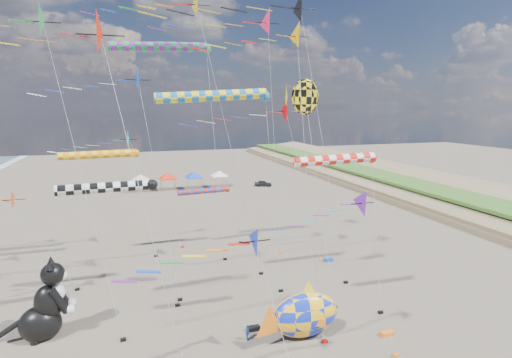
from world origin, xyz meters
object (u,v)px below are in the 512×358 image
at_px(cat_inflatable, 43,299).
at_px(fish_inflatable, 304,315).
at_px(person_adult, 314,323).
at_px(child_blue, 248,333).
at_px(child_green, 286,328).
at_px(parked_car, 263,183).

xyz_separation_m(cat_inflatable, fish_inflatable, (16.83, -5.53, -1.12)).
xyz_separation_m(cat_inflatable, person_adult, (17.75, -5.25, -2.04)).
bearing_deg(child_blue, child_green, -67.92).
bearing_deg(fish_inflatable, child_blue, 167.03).
distance_m(cat_inflatable, parked_car, 55.61).
bearing_deg(parked_car, child_green, -174.88).
distance_m(fish_inflatable, person_adult, 1.33).
xyz_separation_m(person_adult, parked_car, (13.77, 51.01, -0.19)).
xyz_separation_m(child_blue, parked_car, (18.46, 50.41, 0.03)).
bearing_deg(fish_inflatable, child_green, 148.75).
distance_m(cat_inflatable, person_adult, 18.62).
bearing_deg(cat_inflatable, child_green, -19.97).
relative_size(person_adult, child_blue, 1.38).
height_order(child_blue, parked_car, parked_car).
bearing_deg(person_adult, parked_car, 57.44).
bearing_deg(child_green, child_blue, -169.27).
relative_size(person_adult, parked_car, 0.45).
height_order(fish_inflatable, child_green, fish_inflatable).
relative_size(fish_inflatable, child_green, 6.12).
height_order(person_adult, child_blue, person_adult).
bearing_deg(child_green, parked_car, 87.86).
distance_m(person_adult, child_green, 2.06).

